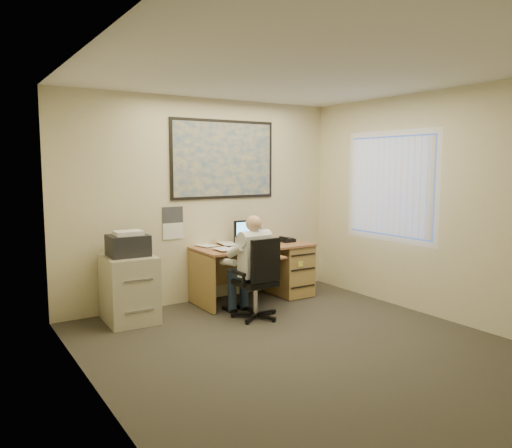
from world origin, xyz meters
TOP-DOWN VIEW (x-y plane):
  - room_shell at (0.00, 0.00)m, footprint 4.00×4.50m
  - desk at (0.88, 1.90)m, footprint 1.60×0.97m
  - world_map at (0.30, 2.23)m, footprint 1.56×0.03m
  - wall_calendar at (-0.45, 2.24)m, footprint 0.28×0.01m
  - window_blinds at (1.97, 0.80)m, footprint 0.06×1.40m
  - filing_cabinet at (-1.17, 1.87)m, footprint 0.57×0.68m
  - office_chair at (0.14, 1.13)m, footprint 0.60×0.60m
  - person at (0.14, 1.21)m, footprint 0.57×0.77m

SIDE VIEW (x-z plane):
  - office_chair at x=0.14m, z-range -0.20..0.78m
  - desk at x=0.88m, z-range -0.10..0.98m
  - filing_cabinet at x=-1.17m, z-range -0.08..1.00m
  - person at x=0.14m, z-range 0.00..1.23m
  - wall_calendar at x=-0.45m, z-range 0.87..1.29m
  - room_shell at x=0.00m, z-range 0.00..2.70m
  - window_blinds at x=1.97m, z-range 0.90..2.20m
  - world_map at x=0.30m, z-range 1.37..2.43m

